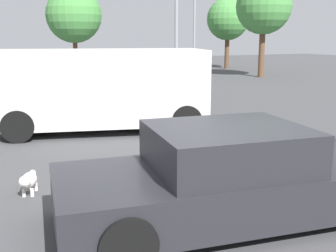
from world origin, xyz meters
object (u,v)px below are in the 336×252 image
object	(u,v)px
sedan_foreground	(232,178)
pedestrian	(119,84)
dog	(28,181)
van_white	(103,87)

from	to	relation	value
sedan_foreground	pedestrian	distance (m)	8.62
dog	pedestrian	world-z (taller)	pedestrian
sedan_foreground	van_white	size ratio (longest dim) A/B	0.88
dog	van_white	bearing A→B (deg)	169.10
sedan_foreground	pedestrian	size ratio (longest dim) A/B	3.14
dog	van_white	xyz separation A→B (m)	(2.42, 3.90, 0.90)
sedan_foreground	van_white	distance (m)	6.04
pedestrian	sedan_foreground	bearing A→B (deg)	-149.96
pedestrian	dog	bearing A→B (deg)	-170.89
sedan_foreground	dog	world-z (taller)	sedan_foreground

